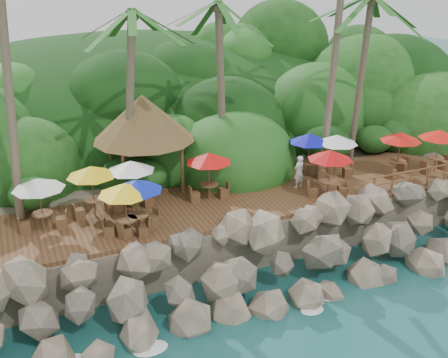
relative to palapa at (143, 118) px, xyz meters
name	(u,v)px	position (x,y,z in m)	size (l,w,h in m)	color
ground	(287,314)	(2.78, -9.21, -5.79)	(140.00, 140.00, 0.00)	#19514F
land_base	(161,160)	(2.78, 6.79, -4.74)	(32.00, 25.20, 2.10)	gray
jungle_hill	(132,142)	(2.78, 14.29, -5.79)	(44.80, 28.00, 15.40)	#143811
seawall	(263,263)	(2.78, -7.21, -4.64)	(29.00, 4.00, 2.30)	gray
terrace	(224,203)	(2.78, -3.21, -3.59)	(26.00, 5.00, 0.20)	brown
jungle_foliage	(166,180)	(2.78, 5.79, -5.79)	(44.00, 16.00, 12.00)	#143811
foam_line	(283,309)	(2.78, -8.91, -5.76)	(25.20, 0.80, 0.06)	white
palapa	(143,118)	(0.00, 0.00, 0.00)	(4.88, 4.88, 4.60)	brown
dining_clusters	(224,165)	(2.64, -3.49, -1.58)	(25.72, 4.91, 2.29)	brown
railing	(428,174)	(12.77, -5.56, -2.88)	(7.20, 0.10, 1.00)	brown
waiter	(299,172)	(6.80, -3.17, -2.67)	(0.60, 0.39, 1.64)	white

